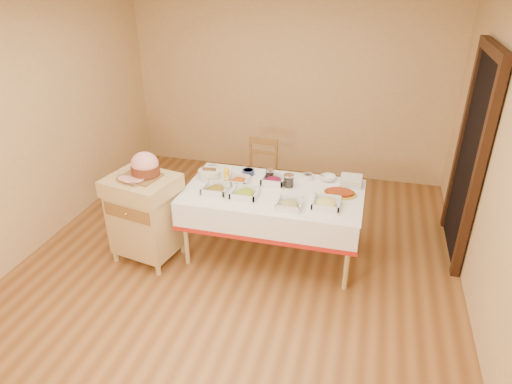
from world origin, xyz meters
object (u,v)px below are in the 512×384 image
dining_chair (260,174)px  preserve_jar_right (289,181)px  butcher_cart (145,213)px  mustard_bottle (226,175)px  ham_on_board (144,167)px  dining_table (273,205)px  brass_platter (340,193)px  plate_stack (351,181)px  bread_basket (209,174)px  preserve_jar_left (270,175)px

dining_chair → preserve_jar_right: preserve_jar_right is taller
butcher_cart → preserve_jar_right: (1.40, 0.55, 0.29)m
mustard_bottle → ham_on_board: bearing=-147.6°
dining_table → preserve_jar_right: (0.13, 0.14, 0.22)m
brass_platter → plate_stack: bearing=71.9°
ham_on_board → dining_chair: bearing=58.7°
dining_table → ham_on_board: 1.36m
brass_platter → mustard_bottle: bearing=-179.2°
dining_table → ham_on_board: ham_on_board is taller
butcher_cart → dining_chair: bearing=58.1°
bread_basket → plate_stack: 1.51m
ham_on_board → bread_basket: (0.49, 0.51, -0.25)m
preserve_jar_left → bread_basket: preserve_jar_left is taller
preserve_jar_right → plate_stack: preserve_jar_right is taller
preserve_jar_right → butcher_cart: bearing=-158.6°
butcher_cart → bread_basket: (0.53, 0.54, 0.27)m
preserve_jar_left → dining_table: bearing=-69.2°
dining_table → brass_platter: brass_platter is taller
dining_chair → brass_platter: bearing=-40.7°
mustard_bottle → plate_stack: 1.32m
dining_table → preserve_jar_left: bearing=110.8°
dining_table → bread_basket: (-0.74, 0.13, 0.21)m
bread_basket → brass_platter: bearing=-1.9°
butcher_cart → brass_platter: size_ratio=2.94×
preserve_jar_left → butcher_cart: bearing=-149.8°
butcher_cart → brass_platter: (1.93, 0.49, 0.24)m
butcher_cart → ham_on_board: bearing=38.1°
butcher_cart → dining_table: bearing=17.8°
mustard_bottle → bread_basket: mustard_bottle is taller
dining_chair → ham_on_board: 1.71m
dining_table → dining_chair: size_ratio=2.04×
dining_table → plate_stack: (0.76, 0.36, 0.20)m
preserve_jar_left → preserve_jar_right: 0.27m
butcher_cart → preserve_jar_left: 1.37m
plate_stack → preserve_jar_right: bearing=-160.3°
preserve_jar_right → brass_platter: bearing=-5.8°
butcher_cart → plate_stack: size_ratio=4.26×
brass_platter → preserve_jar_right: bearing=174.2°
mustard_bottle → dining_table: bearing=-7.5°
preserve_jar_right → bread_basket: 0.87m
ham_on_board → mustard_bottle: 0.86m
butcher_cart → preserve_jar_left: (1.16, 0.68, 0.27)m
butcher_cart → bread_basket: bearing=45.7°
dining_table → mustard_bottle: (-0.53, 0.07, 0.25)m
bread_basket → dining_chair: bearing=68.1°
bread_basket → brass_platter: 1.41m
preserve_jar_left → mustard_bottle: mustard_bottle is taller
dining_chair → bread_basket: 1.00m
mustard_bottle → bread_basket: (-0.22, 0.06, -0.04)m
butcher_cart → dining_chair: (0.87, 1.40, -0.08)m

